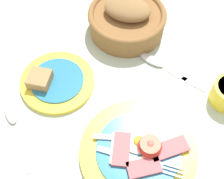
% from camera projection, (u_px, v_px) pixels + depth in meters
% --- Properties ---
extents(ground_plane, '(3.00, 3.00, 0.00)m').
position_uv_depth(ground_plane, '(107.00, 138.00, 0.69)').
color(ground_plane, '#B7CCB7').
extents(breakfast_plate, '(0.25, 0.25, 0.04)m').
position_uv_depth(breakfast_plate, '(139.00, 151.00, 0.67)').
color(breakfast_plate, yellow).
rests_on(breakfast_plate, ground_plane).
extents(bread_plate, '(0.18, 0.18, 0.04)m').
position_uv_depth(bread_plate, '(55.00, 81.00, 0.76)').
color(bread_plate, yellow).
rests_on(bread_plate, ground_plane).
extents(bread_basket, '(0.21, 0.21, 0.10)m').
position_uv_depth(bread_basket, '(127.00, 19.00, 0.83)').
color(bread_basket, brown).
rests_on(bread_basket, ground_plane).
extents(teaspoon_by_saucer, '(0.19, 0.03, 0.01)m').
position_uv_depth(teaspoon_by_saucer, '(161.00, 65.00, 0.80)').
color(teaspoon_by_saucer, silver).
rests_on(teaspoon_by_saucer, ground_plane).
extents(teaspoon_near_cup, '(0.07, 0.19, 0.01)m').
position_uv_depth(teaspoon_near_cup, '(155.00, 102.00, 0.74)').
color(teaspoon_near_cup, silver).
rests_on(teaspoon_near_cup, ground_plane).
extents(teaspoon_stray, '(0.17, 0.12, 0.01)m').
position_uv_depth(teaspoon_stray, '(13.00, 121.00, 0.71)').
color(teaspoon_stray, silver).
rests_on(teaspoon_stray, ground_plane).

